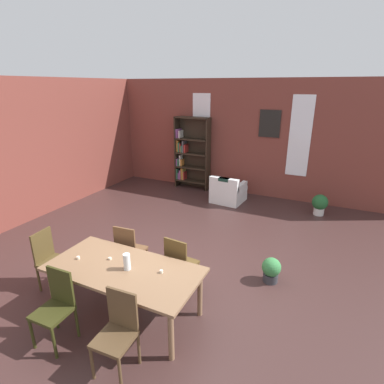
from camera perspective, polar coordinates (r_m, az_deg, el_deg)
name	(u,v)px	position (r m, az deg, el deg)	size (l,w,h in m)	color
ground_plane	(173,269)	(5.50, -3.66, -14.16)	(11.41, 11.41, 0.00)	#3E2725
back_wall_brick	(248,138)	(8.84, 10.41, 9.87)	(9.02, 0.12, 3.22)	brown
left_wall_brick	(3,156)	(7.62, -31.98, 5.71)	(0.12, 9.78, 3.22)	brown
window_pane_0	(201,130)	(9.22, 1.76, 11.57)	(0.55, 0.02, 2.09)	white
window_pane_1	(300,137)	(8.50, 19.62, 9.79)	(0.55, 0.02, 2.09)	white
dining_table	(124,272)	(4.32, -12.70, -14.54)	(2.09, 1.01, 0.73)	#846043
vase_on_table	(127,262)	(4.18, -12.15, -12.70)	(0.09, 0.09, 0.23)	silver
tealight_candle_0	(78,258)	(4.64, -20.60, -11.49)	(0.04, 0.04, 0.04)	silver
tealight_candle_1	(110,259)	(4.50, -15.17, -11.98)	(0.04, 0.04, 0.03)	silver
tealight_candle_2	(161,272)	(4.10, -5.79, -14.65)	(0.04, 0.04, 0.04)	silver
dining_chair_far_left	(129,249)	(5.13, -11.72, -10.52)	(0.43, 0.43, 0.95)	brown
dining_chair_far_right	(180,263)	(4.69, -2.34, -13.19)	(0.43, 0.43, 0.95)	brown
dining_chair_head_left	(50,258)	(5.29, -25.12, -11.14)	(0.43, 0.43, 0.95)	#4C3C1E
dining_chair_near_right	(118,330)	(3.73, -13.76, -23.87)	(0.42, 0.42, 0.95)	#513B24
dining_chair_near_left	(56,305)	(4.28, -24.18, -18.75)	(0.41, 0.41, 0.95)	#313113
bookshelf_tall	(190,154)	(9.29, -0.38, 7.24)	(1.08, 0.33, 2.16)	#2D2319
armchair_white	(228,192)	(8.34, 6.75, -0.01)	(0.86, 0.86, 0.75)	white
potted_plant_by_shelf	(320,204)	(8.08, 22.90, -2.03)	(0.38, 0.38, 0.52)	silver
potted_plant_corner	(271,269)	(5.22, 14.67, -13.90)	(0.31, 0.31, 0.42)	#333338
framed_picture	(270,124)	(8.57, 14.42, 12.33)	(0.56, 0.03, 0.72)	black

